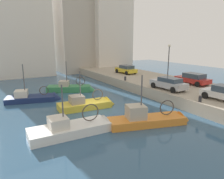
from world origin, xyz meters
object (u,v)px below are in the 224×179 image
object	(u,v)px
fishing_boat_green	(72,90)
mooring_bollard_mid	(200,99)
parked_car_red	(193,79)
fishing_boat_yellow	(88,107)
fishing_boat_white	(76,131)
quay_streetlamp	(169,56)
parked_car_silver	(169,83)
mooring_bollard_north	(125,78)
fishing_boat_navy	(35,100)
parked_car_yellow	(126,69)
fishing_boat_orange	(151,122)

from	to	relation	value
fishing_boat_green	mooring_bollard_mid	xyz separation A→B (m)	(6.82, -14.44, 1.38)
parked_car_red	fishing_boat_yellow	bearing A→B (deg)	175.00
fishing_boat_white	quay_streetlamp	size ratio (longest dim) A/B	1.36
fishing_boat_white	quay_streetlamp	distance (m)	18.90
parked_car_red	mooring_bollard_mid	distance (m)	8.22
fishing_boat_yellow	parked_car_silver	distance (m)	9.28
fishing_boat_yellow	mooring_bollard_mid	distance (m)	10.49
parked_car_silver	mooring_bollard_north	distance (m)	7.09
fishing_boat_navy	mooring_bollard_north	distance (m)	11.96
fishing_boat_white	parked_car_silver	distance (m)	12.62
parked_car_silver	mooring_bollard_north	world-z (taller)	parked_car_silver
parked_car_yellow	quay_streetlamp	world-z (taller)	quay_streetlamp
fishing_boat_navy	parked_car_red	xyz separation A→B (m)	(17.81, -6.47, 1.81)
fishing_boat_green	fishing_boat_navy	xyz separation A→B (m)	(-5.07, -2.30, 0.00)
parked_car_red	parked_car_silver	bearing A→B (deg)	-172.13
fishing_boat_green	mooring_bollard_mid	distance (m)	16.03
parked_car_silver	mooring_bollard_mid	bearing A→B (deg)	-102.48
fishing_boat_navy	mooring_bollard_mid	bearing A→B (deg)	-45.62
fishing_boat_navy	parked_car_yellow	xyz separation A→B (m)	(15.51, 5.04, 1.80)
parked_car_yellow	quay_streetlamp	bearing A→B (deg)	-74.78
fishing_boat_green	parked_car_yellow	size ratio (longest dim) A/B	1.59
mooring_bollard_mid	fishing_boat_green	bearing A→B (deg)	115.28
fishing_boat_green	parked_car_silver	size ratio (longest dim) A/B	1.49
parked_car_yellow	parked_car_red	size ratio (longest dim) A/B	0.94
fishing_boat_white	parked_car_yellow	xyz separation A→B (m)	(14.62, 15.25, 1.80)
quay_streetlamp	fishing_boat_green	bearing A→B (deg)	159.35
parked_car_yellow	fishing_boat_green	bearing A→B (deg)	-165.29
mooring_bollard_north	fishing_boat_green	bearing A→B (deg)	160.31
fishing_boat_green	mooring_bollard_north	world-z (taller)	fishing_boat_green
fishing_boat_orange	fishing_boat_white	bearing A→B (deg)	165.90
fishing_boat_orange	fishing_boat_yellow	size ratio (longest dim) A/B	1.19
parked_car_silver	quay_streetlamp	bearing A→B (deg)	46.17
mooring_bollard_north	quay_streetlamp	distance (m)	6.78
fishing_boat_orange	fishing_boat_navy	bearing A→B (deg)	119.72
fishing_boat_orange	parked_car_silver	bearing A→B (deg)	35.57
fishing_boat_navy	parked_car_silver	distance (m)	14.93
fishing_boat_white	mooring_bollard_north	xyz separation A→B (m)	(11.00, 10.07, 1.37)
parked_car_silver	parked_car_red	world-z (taller)	parked_car_red
fishing_boat_yellow	quay_streetlamp	world-z (taller)	quay_streetlamp
fishing_boat_white	mooring_bollard_mid	bearing A→B (deg)	-9.96
parked_car_silver	parked_car_yellow	distance (m)	12.43
fishing_boat_navy	mooring_bollard_mid	distance (m)	17.05
fishing_boat_green	parked_car_red	bearing A→B (deg)	-34.52
fishing_boat_green	parked_car_silver	distance (m)	12.45
fishing_boat_white	parked_car_yellow	bearing A→B (deg)	46.21
parked_car_silver	parked_car_red	size ratio (longest dim) A/B	1.01
fishing_boat_orange	fishing_boat_yellow	xyz separation A→B (m)	(-2.58, 6.40, -0.05)
quay_streetlamp	mooring_bollard_north	bearing A→B (deg)	158.21
parked_car_red	quay_streetlamp	xyz separation A→B (m)	(-0.27, 4.07, 2.54)
fishing_boat_yellow	parked_car_red	xyz separation A→B (m)	(13.73, -1.20, 1.80)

